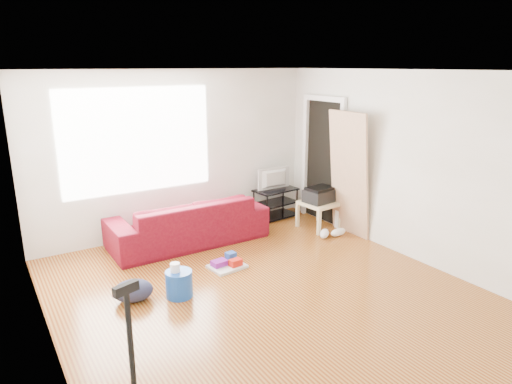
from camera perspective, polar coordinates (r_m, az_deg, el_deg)
room at (r=5.09m, az=1.15°, el=0.79°), size 4.51×5.01×2.51m
sofa at (r=6.92m, az=-8.36°, el=-6.23°), size 2.30×0.90×0.67m
tv_stand at (r=7.86m, az=2.46°, el=-1.35°), size 0.78×0.50×0.51m
tv at (r=7.75m, az=2.49°, el=1.65°), size 0.63×0.08×0.36m
side_table at (r=7.40m, az=7.92°, el=-1.73°), size 0.59×0.59×0.44m
printer at (r=7.34m, az=7.97°, el=-0.33°), size 0.50×0.41×0.24m
bucket at (r=5.43m, az=-9.52°, el=-12.70°), size 0.39×0.39×0.31m
toilet_paper at (r=5.34m, az=-10.01°, el=-10.77°), size 0.11×0.11×0.10m
cleaning_tray at (r=6.04m, az=-3.59°, el=-8.94°), size 0.48×0.40×0.16m
backpack at (r=5.45m, az=-15.01°, el=-12.94°), size 0.52×0.46×0.24m
sneakers at (r=7.13m, az=9.39°, el=-5.07°), size 0.53×0.29×0.12m
door_panel at (r=7.32m, az=11.13°, el=-5.12°), size 0.24×0.77×1.91m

